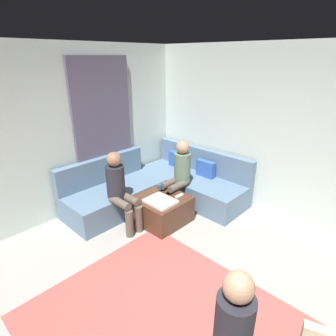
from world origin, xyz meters
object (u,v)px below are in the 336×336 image
object	(u,v)px
sectional_couch	(159,187)
person_on_couch_side	(120,188)
ottoman	(162,209)
person_on_couch_back	(178,173)
game_remote	(179,196)
coffee_mug	(160,187)

from	to	relation	value
sectional_couch	person_on_couch_side	world-z (taller)	person_on_couch_side
ottoman	person_on_couch_back	size ratio (longest dim) A/B	0.63
game_remote	person_on_couch_side	bearing A→B (deg)	-125.42
sectional_couch	person_on_couch_back	xyz separation A→B (m)	(0.40, 0.06, 0.38)
sectional_couch	coffee_mug	bearing A→B (deg)	-43.84
sectional_couch	ottoman	size ratio (longest dim) A/B	3.36
sectional_couch	ottoman	distance (m)	0.67
person_on_couch_side	ottoman	bearing A→B (deg)	146.31
coffee_mug	person_on_couch_side	size ratio (longest dim) A/B	0.08
person_on_couch_back	person_on_couch_side	size ratio (longest dim) A/B	1.00
game_remote	ottoman	bearing A→B (deg)	-129.29
ottoman	coffee_mug	size ratio (longest dim) A/B	8.00
coffee_mug	game_remote	world-z (taller)	coffee_mug
ottoman	game_remote	world-z (taller)	game_remote
person_on_couch_back	person_on_couch_side	bearing A→B (deg)	76.02
coffee_mug	person_on_couch_side	world-z (taller)	person_on_couch_side
coffee_mug	person_on_couch_side	xyz separation A→B (m)	(-0.13, -0.71, 0.19)
coffee_mug	person_on_couch_back	distance (m)	0.40
coffee_mug	person_on_couch_side	distance (m)	0.74
ottoman	person_on_couch_back	bearing A→B (deg)	100.69
sectional_couch	person_on_couch_side	size ratio (longest dim) A/B	2.12
person_on_couch_back	person_on_couch_side	world-z (taller)	same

